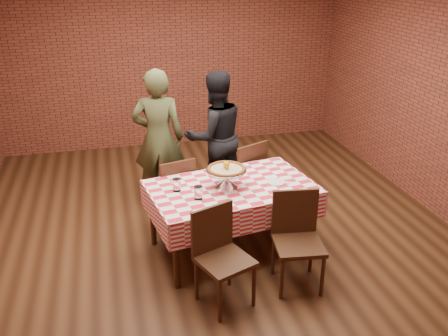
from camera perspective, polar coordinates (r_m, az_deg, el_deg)
The scene contains 19 objects.
ground at distance 5.71m, azimuth -1.27°, elevation -7.26°, with size 6.00×6.00×0.00m, color black.
back_wall at distance 8.00m, azimuth -6.21°, elevation 12.80°, with size 5.50×5.50×0.00m, color brown.
table at distance 5.17m, azimuth 0.87°, elevation -5.95°, with size 1.66×1.00×0.75m, color #402413.
tablecloth at distance 5.06m, azimuth 0.89°, elevation -3.58°, with size 1.70×1.03×0.29m, color red, non-canonical shape.
pizza_stand at distance 4.94m, azimuth 0.28°, elevation -1.23°, with size 0.42×0.42×0.19m, color silver, non-canonical shape.
pizza at distance 4.90m, azimuth 0.28°, elevation -0.18°, with size 0.39×0.39×0.03m, color beige.
lemon at distance 4.88m, azimuth 0.28°, elevation 0.35°, with size 0.07×0.07×0.09m, color gold.
water_glass_left at distance 4.71m, azimuth -3.04°, elevation -2.93°, with size 0.08×0.08×0.13m, color white.
water_glass_right at distance 4.89m, azimuth -5.60°, elevation -1.98°, with size 0.08×0.08×0.13m, color white.
side_plate at distance 5.09m, azimuth 6.19°, elevation -1.68°, with size 0.18×0.18×0.01m, color white.
sweetener_packet_a at distance 5.11m, azimuth 7.39°, elevation -1.68°, with size 0.05×0.04×0.01m, color white.
sweetener_packet_b at distance 5.10m, azimuth 7.68°, elevation -1.75°, with size 0.05×0.04×0.01m, color white.
condiment_caddy at distance 5.26m, azimuth 0.42°, elevation -0.01°, with size 0.09×0.07×0.12m, color silver.
chair_near_left at distance 4.36m, azimuth 0.11°, elevation -10.84°, with size 0.43×0.43×0.92m, color #402413, non-canonical shape.
chair_near_right at distance 4.63m, azimuth 8.78°, elevation -8.81°, with size 0.44×0.44×0.93m, color #402413, non-canonical shape.
chair_far_left at distance 5.61m, azimuth -6.06°, elevation -2.80°, with size 0.41×0.41×0.89m, color #402413, non-canonical shape.
chair_far_right at distance 5.94m, azimuth 2.00°, elevation -0.88°, with size 0.45×0.45×0.94m, color #402413, non-canonical shape.
diner_olive at distance 6.04m, azimuth -7.74°, elevation 3.49°, with size 0.64×0.42×1.74m, color #404727.
diner_black at distance 6.16m, azimuth -1.07°, elevation 3.76°, with size 0.81×0.63×1.68m, color black.
Camera 1 is at (-1.05, -4.79, 2.92)m, focal length 38.78 mm.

